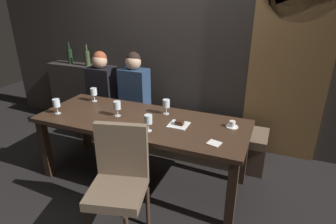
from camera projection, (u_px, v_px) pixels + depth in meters
ground at (144, 178)px, 3.19m from camera, size 9.00×9.00×0.00m
back_wall_tiled at (182, 31)px, 3.65m from camera, size 6.00×0.12×3.00m
arched_door at (292, 49)px, 3.17m from camera, size 0.90×0.05×2.55m
back_counter at (85, 94)px, 4.43m from camera, size 1.10×0.28×0.95m
dining_table at (142, 127)px, 2.93m from camera, size 2.20×0.84×0.74m
banquette_bench at (167, 134)px, 3.69m from camera, size 2.50×0.44×0.45m
chair_near_side at (119, 176)px, 2.30m from camera, size 0.53×0.53×0.98m
diner_redhead at (102, 82)px, 3.80m from camera, size 0.36×0.24×0.80m
diner_bearded at (134, 85)px, 3.65m from camera, size 0.36×0.24×0.82m
wine_bottle_dark_red at (70, 56)px, 4.28m from camera, size 0.08×0.08×0.33m
wine_bottle_pale_label at (87, 58)px, 4.13m from camera, size 0.08×0.08×0.33m
wine_glass_near_right at (56, 104)px, 3.00m from camera, size 0.08×0.08×0.16m
wine_glass_far_left at (117, 106)px, 2.94m from camera, size 0.08×0.08×0.16m
wine_glass_end_left at (94, 92)px, 3.35m from camera, size 0.08×0.08×0.16m
wine_glass_center_front at (148, 120)px, 2.61m from camera, size 0.08×0.08×0.16m
wine_glass_end_right at (166, 104)px, 2.98m from camera, size 0.08×0.08×0.16m
espresso_cup at (232, 125)px, 2.72m from camera, size 0.12×0.12×0.06m
dessert_plate at (179, 124)px, 2.76m from camera, size 0.19×0.19×0.05m
folded_napkin at (214, 143)px, 2.42m from camera, size 0.13×0.12×0.01m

